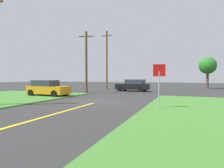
{
  "coord_description": "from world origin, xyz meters",
  "views": [
    {
      "loc": [
        6.24,
        -13.49,
        1.9
      ],
      "look_at": [
        0.24,
        2.24,
        1.31
      ],
      "focal_mm": 30.5,
      "sensor_mm": 36.0,
      "label": 1
    }
  ],
  "objects_px": {
    "car_approaching_junction": "(133,85)",
    "utility_pole_far": "(107,59)",
    "parked_car_near_building": "(48,88)",
    "oak_tree_left": "(208,66)",
    "stop_sign": "(159,78)",
    "utility_pole_mid": "(86,61)"
  },
  "relations": [
    {
      "from": "utility_pole_mid",
      "to": "utility_pole_far",
      "type": "xyz_separation_m",
      "value": [
        -0.45,
        7.66,
        0.93
      ]
    },
    {
      "from": "car_approaching_junction",
      "to": "utility_pole_mid",
      "type": "distance_m",
      "value": 7.36
    },
    {
      "from": "stop_sign",
      "to": "utility_pole_far",
      "type": "height_order",
      "value": "utility_pole_far"
    },
    {
      "from": "stop_sign",
      "to": "car_approaching_junction",
      "type": "height_order",
      "value": "stop_sign"
    },
    {
      "from": "stop_sign",
      "to": "oak_tree_left",
      "type": "bearing_deg",
      "value": -109.21
    },
    {
      "from": "stop_sign",
      "to": "parked_car_near_building",
      "type": "height_order",
      "value": "stop_sign"
    },
    {
      "from": "car_approaching_junction",
      "to": "utility_pole_mid",
      "type": "xyz_separation_m",
      "value": [
        -4.6,
        -4.87,
        3.05
      ]
    },
    {
      "from": "parked_car_near_building",
      "to": "car_approaching_junction",
      "type": "relative_size",
      "value": 0.97
    },
    {
      "from": "stop_sign",
      "to": "oak_tree_left",
      "type": "distance_m",
      "value": 24.2
    },
    {
      "from": "car_approaching_junction",
      "to": "utility_pole_mid",
      "type": "bearing_deg",
      "value": 52.45
    },
    {
      "from": "utility_pole_mid",
      "to": "utility_pole_far",
      "type": "height_order",
      "value": "utility_pole_far"
    },
    {
      "from": "oak_tree_left",
      "to": "utility_pole_far",
      "type": "bearing_deg",
      "value": -155.19
    },
    {
      "from": "car_approaching_junction",
      "to": "stop_sign",
      "type": "bearing_deg",
      "value": 116.52
    },
    {
      "from": "car_approaching_junction",
      "to": "parked_car_near_building",
      "type": "bearing_deg",
      "value": 63.27
    },
    {
      "from": "utility_pole_mid",
      "to": "stop_sign",
      "type": "bearing_deg",
      "value": -42.24
    },
    {
      "from": "utility_pole_far",
      "to": "oak_tree_left",
      "type": "relative_size",
      "value": 1.76
    },
    {
      "from": "car_approaching_junction",
      "to": "utility_pole_far",
      "type": "distance_m",
      "value": 7.02
    },
    {
      "from": "parked_car_near_building",
      "to": "car_approaching_junction",
      "type": "height_order",
      "value": "same"
    },
    {
      "from": "stop_sign",
      "to": "oak_tree_left",
      "type": "xyz_separation_m",
      "value": [
        5.02,
        23.6,
        1.95
      ]
    },
    {
      "from": "stop_sign",
      "to": "utility_pole_mid",
      "type": "distance_m",
      "value": 13.37
    },
    {
      "from": "oak_tree_left",
      "to": "car_approaching_junction",
      "type": "bearing_deg",
      "value": -136.03
    },
    {
      "from": "stop_sign",
      "to": "oak_tree_left",
      "type": "height_order",
      "value": "oak_tree_left"
    }
  ]
}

